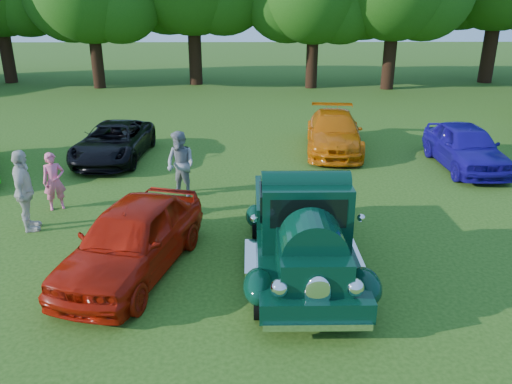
{
  "coord_description": "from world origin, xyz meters",
  "views": [
    {
      "loc": [
        -0.07,
        -7.86,
        4.98
      ],
      "look_at": [
        0.08,
        2.27,
        1.1
      ],
      "focal_mm": 35.0,
      "sensor_mm": 36.0,
      "label": 1
    }
  ],
  "objects_px": {
    "hero_pickup": "(303,230)",
    "red_convertible": "(132,238)",
    "spectator_pink": "(54,181)",
    "spectator_white": "(24,191)",
    "spectator_grey": "(181,164)",
    "back_car_orange": "(334,132)",
    "back_car_blue": "(465,146)",
    "back_car_black": "(114,142)"
  },
  "relations": [
    {
      "from": "spectator_pink",
      "to": "spectator_white",
      "type": "distance_m",
      "value": 1.3
    },
    {
      "from": "back_car_orange",
      "to": "spectator_pink",
      "type": "bearing_deg",
      "value": -139.99
    },
    {
      "from": "red_convertible",
      "to": "back_car_blue",
      "type": "height_order",
      "value": "red_convertible"
    },
    {
      "from": "hero_pickup",
      "to": "red_convertible",
      "type": "relative_size",
      "value": 1.19
    },
    {
      "from": "red_convertible",
      "to": "spectator_grey",
      "type": "bearing_deg",
      "value": 99.11
    },
    {
      "from": "back_car_orange",
      "to": "spectator_pink",
      "type": "height_order",
      "value": "spectator_pink"
    },
    {
      "from": "spectator_grey",
      "to": "spectator_white",
      "type": "distance_m",
      "value": 3.9
    },
    {
      "from": "red_convertible",
      "to": "spectator_white",
      "type": "bearing_deg",
      "value": 160.91
    },
    {
      "from": "hero_pickup",
      "to": "red_convertible",
      "type": "distance_m",
      "value": 3.3
    },
    {
      "from": "spectator_pink",
      "to": "hero_pickup",
      "type": "bearing_deg",
      "value": -54.24
    },
    {
      "from": "red_convertible",
      "to": "spectator_white",
      "type": "height_order",
      "value": "spectator_white"
    },
    {
      "from": "spectator_grey",
      "to": "spectator_pink",
      "type": "bearing_deg",
      "value": -128.51
    },
    {
      "from": "back_car_black",
      "to": "hero_pickup",
      "type": "bearing_deg",
      "value": -50.74
    },
    {
      "from": "spectator_grey",
      "to": "back_car_orange",
      "type": "bearing_deg",
      "value": 77.99
    },
    {
      "from": "spectator_grey",
      "to": "spectator_white",
      "type": "xyz_separation_m",
      "value": [
        -3.26,
        -2.13,
        0.06
      ]
    },
    {
      "from": "back_car_orange",
      "to": "back_car_black",
      "type": "bearing_deg",
      "value": -166.24
    },
    {
      "from": "spectator_grey",
      "to": "spectator_white",
      "type": "height_order",
      "value": "spectator_white"
    },
    {
      "from": "back_car_black",
      "to": "spectator_white",
      "type": "distance_m",
      "value": 5.6
    },
    {
      "from": "red_convertible",
      "to": "back_car_black",
      "type": "height_order",
      "value": "red_convertible"
    },
    {
      "from": "red_convertible",
      "to": "spectator_white",
      "type": "distance_m",
      "value": 3.44
    },
    {
      "from": "back_car_orange",
      "to": "spectator_pink",
      "type": "xyz_separation_m",
      "value": [
        -7.92,
        -5.26,
        0.08
      ]
    },
    {
      "from": "hero_pickup",
      "to": "spectator_white",
      "type": "bearing_deg",
      "value": 163.18
    },
    {
      "from": "hero_pickup",
      "to": "spectator_pink",
      "type": "distance_m",
      "value": 6.72
    },
    {
      "from": "back_car_black",
      "to": "spectator_pink",
      "type": "distance_m",
      "value": 4.31
    },
    {
      "from": "back_car_black",
      "to": "spectator_white",
      "type": "bearing_deg",
      "value": -93.58
    },
    {
      "from": "back_car_blue",
      "to": "spectator_white",
      "type": "relative_size",
      "value": 2.14
    },
    {
      "from": "red_convertible",
      "to": "back_car_black",
      "type": "bearing_deg",
      "value": 121.85
    },
    {
      "from": "hero_pickup",
      "to": "spectator_white",
      "type": "height_order",
      "value": "hero_pickup"
    },
    {
      "from": "hero_pickup",
      "to": "back_car_blue",
      "type": "height_order",
      "value": "hero_pickup"
    },
    {
      "from": "spectator_pink",
      "to": "spectator_white",
      "type": "xyz_separation_m",
      "value": [
        -0.18,
        -1.27,
        0.22
      ]
    },
    {
      "from": "back_car_blue",
      "to": "hero_pickup",
      "type": "bearing_deg",
      "value": -132.08
    },
    {
      "from": "hero_pickup",
      "to": "red_convertible",
      "type": "bearing_deg",
      "value": -178.75
    },
    {
      "from": "spectator_grey",
      "to": "hero_pickup",
      "type": "bearing_deg",
      "value": -18.44
    },
    {
      "from": "back_car_orange",
      "to": "spectator_white",
      "type": "relative_size",
      "value": 2.39
    },
    {
      "from": "hero_pickup",
      "to": "spectator_white",
      "type": "relative_size",
      "value": 2.56
    },
    {
      "from": "spectator_pink",
      "to": "spectator_white",
      "type": "height_order",
      "value": "spectator_white"
    },
    {
      "from": "hero_pickup",
      "to": "back_car_orange",
      "type": "distance_m",
      "value": 8.61
    },
    {
      "from": "spectator_pink",
      "to": "spectator_white",
      "type": "bearing_deg",
      "value": -124.71
    },
    {
      "from": "back_car_orange",
      "to": "spectator_grey",
      "type": "xyz_separation_m",
      "value": [
        -4.84,
        -4.39,
        0.23
      ]
    },
    {
      "from": "red_convertible",
      "to": "back_car_orange",
      "type": "bearing_deg",
      "value": 73.16
    },
    {
      "from": "hero_pickup",
      "to": "spectator_pink",
      "type": "xyz_separation_m",
      "value": [
        -5.95,
        3.12,
        -0.09
      ]
    },
    {
      "from": "back_car_black",
      "to": "back_car_blue",
      "type": "height_order",
      "value": "back_car_blue"
    }
  ]
}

